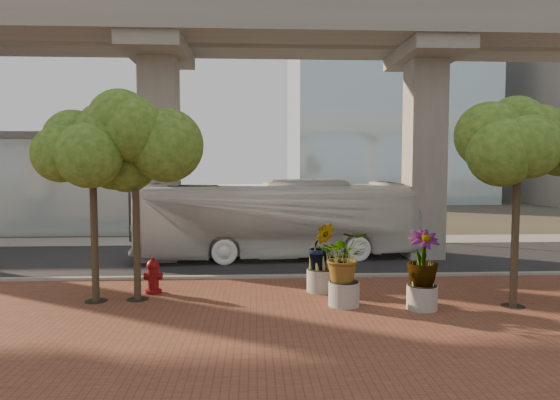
{
  "coord_description": "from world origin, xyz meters",
  "views": [
    {
      "loc": [
        -1.79,
        -20.59,
        4.31
      ],
      "look_at": [
        -0.71,
        0.5,
        2.83
      ],
      "focal_mm": 32.0,
      "sensor_mm": 36.0,
      "label": 1
    }
  ],
  "objects": [
    {
      "name": "ground",
      "position": [
        0.0,
        0.0,
        0.0
      ],
      "size": [
        160.0,
        160.0,
        0.0
      ],
      "primitive_type": "plane",
      "color": "#3A362A",
      "rests_on": "ground"
    },
    {
      "name": "brick_plaza",
      "position": [
        0.0,
        -8.0,
        0.03
      ],
      "size": [
        70.0,
        13.0,
        0.06
      ],
      "primitive_type": "cube",
      "color": "brown",
      "rests_on": "ground"
    },
    {
      "name": "asphalt_road",
      "position": [
        0.0,
        2.0,
        0.02
      ],
      "size": [
        90.0,
        8.0,
        0.04
      ],
      "primitive_type": "cube",
      "color": "black",
      "rests_on": "ground"
    },
    {
      "name": "curb_strip",
      "position": [
        0.0,
        -2.0,
        0.08
      ],
      "size": [
        70.0,
        0.25,
        0.16
      ],
      "primitive_type": "cube",
      "color": "gray",
      "rests_on": "ground"
    },
    {
      "name": "far_sidewalk",
      "position": [
        0.0,
        7.5,
        0.03
      ],
      "size": [
        90.0,
        3.0,
        0.06
      ],
      "primitive_type": "cube",
      "color": "gray",
      "rests_on": "ground"
    },
    {
      "name": "transit_viaduct",
      "position": [
        0.0,
        2.0,
        7.29
      ],
      "size": [
        72.0,
        5.6,
        12.4
      ],
      "color": "gray",
      "rests_on": "ground"
    },
    {
      "name": "station_pavilion",
      "position": [
        -20.0,
        16.0,
        3.22
      ],
      "size": [
        23.0,
        13.0,
        6.3
      ],
      "color": "#A5B7BC",
      "rests_on": "ground"
    },
    {
      "name": "transit_bus",
      "position": [
        -0.71,
        2.2,
        1.8
      ],
      "size": [
        13.12,
        4.08,
        3.6
      ],
      "primitive_type": "imported",
      "rotation": [
        0.0,
        0.0,
        1.65
      ],
      "color": "silver",
      "rests_on": "ground"
    },
    {
      "name": "fire_hydrant",
      "position": [
        -5.16,
        -4.07,
        0.63
      ],
      "size": [
        0.6,
        0.54,
        1.19
      ],
      "color": "maroon",
      "rests_on": "ground"
    },
    {
      "name": "planter_front",
      "position": [
        0.9,
        -5.87,
        1.45
      ],
      "size": [
        2.08,
        2.08,
        2.29
      ],
      "color": "#AFAA9E",
      "rests_on": "ground"
    },
    {
      "name": "planter_right",
      "position": [
        3.14,
        -6.34,
        1.48
      ],
      "size": [
        2.19,
        2.19,
        2.34
      ],
      "color": "#ACA59B",
      "rests_on": "ground"
    },
    {
      "name": "planter_left",
      "position": [
        0.43,
        -4.11,
        1.47
      ],
      "size": [
        2.12,
        2.12,
        2.33
      ],
      "color": "#AEA69D",
      "rests_on": "ground"
    },
    {
      "name": "street_tree_far_west",
      "position": [
        -6.75,
        -5.0,
        4.84
      ],
      "size": [
        3.2,
        3.2,
        6.27
      ],
      "color": "#493D2A",
      "rests_on": "ground"
    },
    {
      "name": "street_tree_near_west",
      "position": [
        -5.5,
        -4.85,
        4.55
      ],
      "size": [
        3.47,
        3.47,
        6.1
      ],
      "color": "#493D2A",
      "rests_on": "ground"
    },
    {
      "name": "street_tree_near_east",
      "position": [
        5.98,
        -6.21,
        5.15
      ],
      "size": [
        3.74,
        3.74,
        6.81
      ],
      "color": "#493D2A",
      "rests_on": "ground"
    },
    {
      "name": "streetlamp_west",
      "position": [
        -8.7,
        7.2,
        4.74
      ],
      "size": [
        0.4,
        1.18,
        8.13
      ],
      "color": "#2D2D32",
      "rests_on": "ground"
    },
    {
      "name": "streetlamp_east",
      "position": [
        7.69,
        6.41,
        5.38
      ],
      "size": [
        0.46,
        1.34,
        9.22
      ],
      "color": "#302F35",
      "rests_on": "ground"
    }
  ]
}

